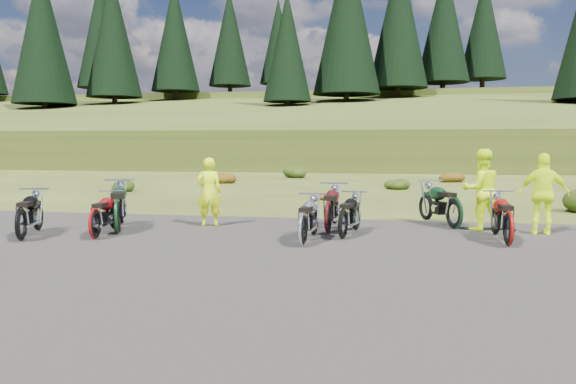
% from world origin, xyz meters
% --- Properties ---
extents(ground, '(300.00, 300.00, 0.00)m').
position_xyz_m(ground, '(0.00, 0.00, 0.00)').
color(ground, '#364216').
rests_on(ground, ground).
extents(gravel_pad, '(20.00, 12.00, 0.04)m').
position_xyz_m(gravel_pad, '(0.00, -2.00, 0.00)').
color(gravel_pad, black).
rests_on(gravel_pad, ground).
extents(hill_slope, '(300.00, 45.97, 9.37)m').
position_xyz_m(hill_slope, '(0.00, 50.00, 0.00)').
color(hill_slope, '#374416').
rests_on(hill_slope, ground).
extents(hill_plateau, '(300.00, 90.00, 9.17)m').
position_xyz_m(hill_plateau, '(0.00, 110.00, 0.00)').
color(hill_plateau, '#374416').
rests_on(hill_plateau, ground).
extents(conifer_14, '(5.28, 5.28, 14.00)m').
position_xyz_m(conifer_14, '(-51.00, 70.00, 16.55)').
color(conifer_14, black).
rests_on(conifer_14, ground).
extents(conifer_15, '(7.92, 7.92, 20.00)m').
position_xyz_m(conifer_15, '(-45.00, 76.00, 20.16)').
color(conifer_15, black).
rests_on(conifer_15, ground).
extents(conifer_16, '(7.48, 7.48, 19.00)m').
position_xyz_m(conifer_16, '(-39.00, 51.00, 15.28)').
color(conifer_16, black).
rests_on(conifer_16, ground).
extents(conifer_17, '(7.04, 7.04, 18.00)m').
position_xyz_m(conifer_17, '(-33.00, 57.00, 15.97)').
color(conifer_17, black).
rests_on(conifer_17, ground).
extents(conifer_18, '(6.60, 6.60, 17.00)m').
position_xyz_m(conifer_18, '(-27.00, 63.00, 16.66)').
color(conifer_18, black).
rests_on(conifer_18, ground).
extents(conifer_19, '(6.16, 6.16, 16.00)m').
position_xyz_m(conifer_19, '(-21.00, 69.00, 17.36)').
color(conifer_19, black).
rests_on(conifer_19, ground).
extents(conifer_20, '(5.72, 5.72, 15.00)m').
position_xyz_m(conifer_20, '(-15.00, 75.00, 17.65)').
color(conifer_20, black).
rests_on(conifer_20, ground).
extents(conifer_21, '(5.28, 5.28, 14.00)m').
position_xyz_m(conifer_21, '(-9.00, 50.00, 12.56)').
color(conifer_21, black).
rests_on(conifer_21, ground).
extents(conifer_22, '(7.92, 7.92, 20.00)m').
position_xyz_m(conifer_22, '(-3.00, 56.00, 16.77)').
color(conifer_22, black).
rests_on(conifer_22, ground).
extents(conifer_23, '(7.48, 7.48, 19.00)m').
position_xyz_m(conifer_23, '(3.00, 62.00, 17.47)').
color(conifer_23, black).
rests_on(conifer_23, ground).
extents(conifer_24, '(7.04, 7.04, 18.00)m').
position_xyz_m(conifer_24, '(9.00, 68.00, 18.16)').
color(conifer_24, black).
rests_on(conifer_24, ground).
extents(conifer_25, '(6.60, 6.60, 17.00)m').
position_xyz_m(conifer_25, '(15.00, 74.00, 18.66)').
color(conifer_25, black).
rests_on(conifer_25, ground).
extents(shrub_1, '(1.03, 1.03, 0.61)m').
position_xyz_m(shrub_1, '(-9.10, 11.30, 0.31)').
color(shrub_1, black).
rests_on(shrub_1, ground).
extents(shrub_2, '(1.30, 1.30, 0.77)m').
position_xyz_m(shrub_2, '(-6.20, 16.60, 0.38)').
color(shrub_2, '#60300C').
rests_on(shrub_2, ground).
extents(shrub_3, '(1.56, 1.56, 0.92)m').
position_xyz_m(shrub_3, '(-3.30, 21.90, 0.46)').
color(shrub_3, black).
rests_on(shrub_3, ground).
extents(shrub_4, '(0.77, 0.77, 0.45)m').
position_xyz_m(shrub_4, '(-0.40, 9.20, 0.23)').
color(shrub_4, '#60300C').
rests_on(shrub_4, ground).
extents(shrub_5, '(1.03, 1.03, 0.61)m').
position_xyz_m(shrub_5, '(2.50, 14.50, 0.31)').
color(shrub_5, black).
rests_on(shrub_5, ground).
extents(shrub_6, '(1.30, 1.30, 0.77)m').
position_xyz_m(shrub_6, '(5.40, 19.80, 0.38)').
color(shrub_6, '#60300C').
rests_on(shrub_6, ground).
extents(motorcycle_0, '(1.32, 2.10, 1.05)m').
position_xyz_m(motorcycle_0, '(-5.35, -0.61, 0.00)').
color(motorcycle_0, black).
rests_on(motorcycle_0, ground).
extents(motorcycle_1, '(0.89, 1.94, 0.98)m').
position_xyz_m(motorcycle_1, '(-3.94, -0.13, 0.00)').
color(motorcycle_1, maroon).
rests_on(motorcycle_1, ground).
extents(motorcycle_2, '(1.61, 2.39, 1.19)m').
position_xyz_m(motorcycle_2, '(-3.80, 0.59, 0.00)').
color(motorcycle_2, black).
rests_on(motorcycle_2, ground).
extents(motorcycle_3, '(0.71, 1.92, 0.99)m').
position_xyz_m(motorcycle_3, '(0.55, -0.14, 0.00)').
color(motorcycle_3, silver).
rests_on(motorcycle_3, ground).
extents(motorcycle_4, '(0.73, 2.12, 1.11)m').
position_xyz_m(motorcycle_4, '(0.87, 1.52, 0.00)').
color(motorcycle_4, '#470B0D').
rests_on(motorcycle_4, ground).
extents(motorcycle_5, '(0.92, 1.93, 0.97)m').
position_xyz_m(motorcycle_5, '(1.27, 0.80, 0.00)').
color(motorcycle_5, black).
rests_on(motorcycle_5, ground).
extents(motorcycle_6, '(0.69, 2.01, 1.05)m').
position_xyz_m(motorcycle_6, '(4.57, 0.57, 0.00)').
color(motorcycle_6, maroon).
rests_on(motorcycle_6, ground).
extents(motorcycle_7, '(1.52, 2.26, 1.13)m').
position_xyz_m(motorcycle_7, '(3.76, 2.72, 0.00)').
color(motorcycle_7, black).
rests_on(motorcycle_7, ground).
extents(person_middle, '(0.71, 0.56, 1.70)m').
position_xyz_m(person_middle, '(-2.14, 2.12, 0.85)').
color(person_middle, '#D6F70D').
rests_on(person_middle, ground).
extents(person_right_a, '(1.10, 0.96, 1.91)m').
position_xyz_m(person_right_a, '(4.34, 2.65, 0.95)').
color(person_right_a, '#D6F70D').
rests_on(person_right_a, ground).
extents(person_right_b, '(1.11, 0.56, 1.83)m').
position_xyz_m(person_right_b, '(5.62, 2.25, 0.91)').
color(person_right_b, '#D6F70D').
rests_on(person_right_b, ground).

